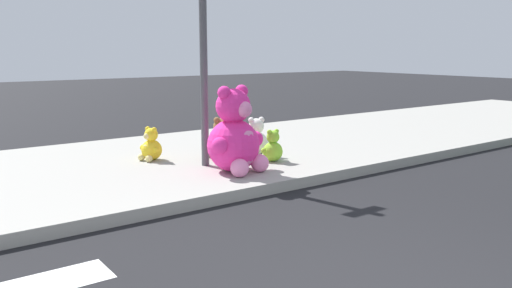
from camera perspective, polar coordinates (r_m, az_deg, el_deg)
sidewalk at (r=7.93m, az=-14.79°, el=-2.71°), size 28.00×4.40×0.15m
sign_pole at (r=7.45m, az=-5.82°, el=10.50°), size 0.56×0.11×3.20m
plush_pink_large at (r=7.13m, az=-2.30°, el=0.71°), size 0.91×0.84×1.20m
plush_lime at (r=7.84m, az=1.80°, el=-0.48°), size 0.38×0.33×0.49m
plush_yellow at (r=8.07m, az=-11.54°, el=-0.32°), size 0.37×0.39×0.52m
plush_brown at (r=8.08m, az=-3.87°, el=0.29°), size 0.51×0.45×0.66m
plush_white at (r=8.30m, az=-0.01°, el=0.47°), size 0.46×0.44×0.62m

